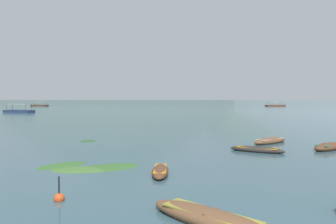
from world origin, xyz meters
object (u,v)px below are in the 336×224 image
(rowboat_1, at_px, (160,171))
(rowboat_5, at_px, (329,147))
(rowboat_3, at_px, (270,141))
(ferry_2, at_px, (40,105))
(mooring_buoy, at_px, (59,198))
(ferry_0, at_px, (275,105))
(rowboat_2, at_px, (257,150))
(rowboat_7, at_px, (210,219))
(ferry_1, at_px, (19,111))

(rowboat_1, bearing_deg, rowboat_5, 33.79)
(rowboat_3, height_order, ferry_2, ferry_2)
(rowboat_1, xyz_separation_m, mooring_buoy, (-3.53, -4.32, -0.05))
(mooring_buoy, bearing_deg, rowboat_3, 51.98)
(rowboat_3, relative_size, mooring_buoy, 3.80)
(ferry_0, bearing_deg, rowboat_1, -108.74)
(rowboat_2, height_order, rowboat_3, rowboat_3)
(rowboat_7, height_order, mooring_buoy, mooring_buoy)
(ferry_0, bearing_deg, rowboat_3, -106.86)
(rowboat_1, bearing_deg, rowboat_2, 46.53)
(ferry_1, height_order, ferry_2, same)
(rowboat_3, relative_size, ferry_0, 0.38)
(ferry_1, xyz_separation_m, mooring_buoy, (40.09, -73.27, -0.35))
(ferry_0, height_order, mooring_buoy, ferry_0)
(rowboat_1, height_order, rowboat_3, rowboat_3)
(mooring_buoy, bearing_deg, rowboat_2, 48.08)
(ferry_0, bearing_deg, rowboat_5, -105.16)
(rowboat_7, bearing_deg, ferry_2, 116.22)
(rowboat_2, bearing_deg, rowboat_5, 12.55)
(rowboat_7, distance_m, mooring_buoy, 5.82)
(rowboat_3, relative_size, ferry_1, 0.43)
(rowboat_1, distance_m, ferry_2, 161.24)
(ferry_0, distance_m, mooring_buoy, 159.77)
(rowboat_1, relative_size, rowboat_5, 0.86)
(rowboat_3, height_order, ferry_0, ferry_0)
(rowboat_3, xyz_separation_m, mooring_buoy, (-12.29, -15.72, -0.09))
(rowboat_7, bearing_deg, rowboat_2, 70.76)
(rowboat_2, height_order, rowboat_7, rowboat_7)
(rowboat_1, relative_size, mooring_buoy, 2.96)
(rowboat_3, xyz_separation_m, rowboat_7, (-6.83, -17.74, -0.01))
(rowboat_5, xyz_separation_m, ferry_2, (-84.42, 135.99, 0.25))
(ferry_1, bearing_deg, ferry_2, 110.80)
(ferry_0, distance_m, ferry_1, 121.20)
(ferry_2, relative_size, mooring_buoy, 8.96)
(rowboat_7, relative_size, ferry_0, 0.40)
(rowboat_2, xyz_separation_m, rowboat_7, (-4.63, -13.25, 0.03))
(ferry_0, bearing_deg, mooring_buoy, -109.45)
(rowboat_2, bearing_deg, ferry_2, 119.85)
(rowboat_3, xyz_separation_m, ferry_1, (-52.39, 57.55, 0.26))
(ferry_0, bearing_deg, rowboat_2, -107.18)
(ferry_2, bearing_deg, ferry_0, 1.02)
(rowboat_3, distance_m, ferry_0, 141.00)
(rowboat_5, distance_m, ferry_0, 143.14)
(rowboat_3, distance_m, rowboat_7, 19.01)
(rowboat_7, distance_m, ferry_1, 88.00)
(rowboat_5, bearing_deg, rowboat_7, -125.34)
(rowboat_1, xyz_separation_m, rowboat_5, (12.23, 8.18, 0.05))
(rowboat_1, bearing_deg, mooring_buoy, -129.27)
(rowboat_1, distance_m, ferry_0, 154.54)
(rowboat_3, height_order, ferry_1, ferry_1)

